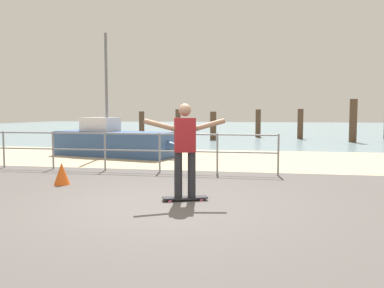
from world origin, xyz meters
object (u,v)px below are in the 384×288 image
(skateboard, at_px, (185,198))
(traffic_cone, at_px, (62,174))
(skateboarder, at_px, (185,145))
(sailboat, at_px, (118,142))

(skateboard, relative_size, traffic_cone, 1.64)
(skateboard, relative_size, skateboarder, 0.50)
(sailboat, height_order, skateboard, sailboat)
(traffic_cone, bearing_deg, skateboarder, -19.53)
(skateboard, distance_m, traffic_cone, 3.12)
(skateboard, height_order, skateboarder, skateboarder)
(skateboard, bearing_deg, traffic_cone, 160.47)
(sailboat, xyz_separation_m, traffic_cone, (0.89, -5.61, -0.27))
(skateboard, distance_m, skateboarder, 0.95)
(sailboat, distance_m, traffic_cone, 5.69)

